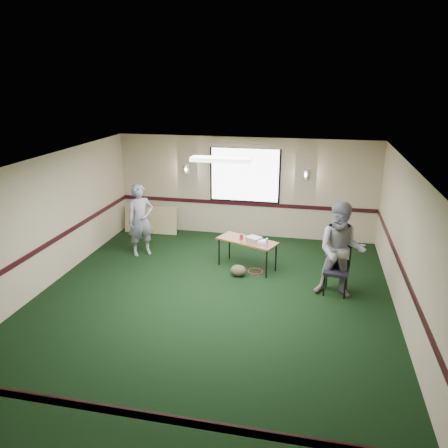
% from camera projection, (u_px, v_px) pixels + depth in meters
% --- Properties ---
extents(ground, '(8.00, 8.00, 0.00)m').
position_uv_depth(ground, '(210.00, 303.00, 8.50)').
color(ground, black).
rests_on(ground, ground).
extents(room_shell, '(8.00, 8.02, 8.00)m').
position_uv_depth(room_shell, '(231.00, 197.00, 9.96)').
color(room_shell, tan).
rests_on(room_shell, ground).
extents(folding_table, '(1.47, 1.02, 0.68)m').
position_uv_depth(folding_table, '(247.00, 242.00, 9.88)').
color(folding_table, brown).
rests_on(folding_table, ground).
extents(projector, '(0.38, 0.36, 0.10)m').
position_uv_depth(projector, '(254.00, 239.00, 9.78)').
color(projector, gray).
rests_on(projector, folding_table).
extents(game_console, '(0.22, 0.18, 0.06)m').
position_uv_depth(game_console, '(262.00, 242.00, 9.70)').
color(game_console, silver).
rests_on(game_console, folding_table).
extents(red_cup, '(0.08, 0.08, 0.12)m').
position_uv_depth(red_cup, '(241.00, 237.00, 9.89)').
color(red_cup, '#B60C24').
rests_on(red_cup, folding_table).
extents(water_bottle, '(0.05, 0.05, 0.18)m').
position_uv_depth(water_bottle, '(267.00, 242.00, 9.48)').
color(water_bottle, '#83ABD7').
rests_on(water_bottle, folding_table).
extents(duffel_bag, '(0.42, 0.36, 0.25)m').
position_uv_depth(duffel_bag, '(238.00, 271.00, 9.63)').
color(duffel_bag, '#494229').
rests_on(duffel_bag, ground).
extents(cable_coil, '(0.35, 0.35, 0.02)m').
position_uv_depth(cable_coil, '(255.00, 271.00, 9.87)').
color(cable_coil, red).
rests_on(cable_coil, ground).
extents(folded_table, '(1.51, 0.26, 0.77)m').
position_uv_depth(folded_table, '(151.00, 220.00, 12.22)').
color(folded_table, tan).
rests_on(folded_table, ground).
extents(conference_chair, '(0.54, 0.56, 0.98)m').
position_uv_depth(conference_chair, '(337.00, 265.00, 8.81)').
color(conference_chair, black).
rests_on(conference_chair, ground).
extents(person_left, '(0.77, 0.74, 1.77)m').
position_uv_depth(person_left, '(141.00, 220.00, 10.59)').
color(person_left, '#3A4981').
rests_on(person_left, ground).
extents(person_right, '(0.98, 0.79, 1.94)m').
position_uv_depth(person_right, '(341.00, 250.00, 8.51)').
color(person_right, '#7482B4').
rests_on(person_right, ground).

